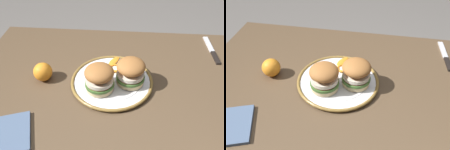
{
  "view_description": "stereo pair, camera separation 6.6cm",
  "coord_description": "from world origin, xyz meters",
  "views": [
    {
      "loc": [
        0.02,
        0.64,
        1.4
      ],
      "look_at": [
        0.07,
        -0.04,
        0.82
      ],
      "focal_mm": 37.67,
      "sensor_mm": 36.0,
      "label": 1
    },
    {
      "loc": [
        -0.05,
        0.63,
        1.4
      ],
      "look_at": [
        0.07,
        -0.04,
        0.82
      ],
      "focal_mm": 37.67,
      "sensor_mm": 36.0,
      "label": 2
    }
  ],
  "objects": [
    {
      "name": "orange_peel_curled",
      "position": [
        0.06,
        -0.1,
        0.8
      ],
      "size": [
        0.07,
        0.07,
        0.01
      ],
      "color": "orange",
      "rests_on": "dinner_plate"
    },
    {
      "name": "table_knife",
      "position": [
        -0.37,
        -0.28,
        0.78
      ],
      "size": [
        0.03,
        0.22,
        0.01
      ],
      "color": "silver",
      "rests_on": "dining_table"
    },
    {
      "name": "orange_peel_strip_long",
      "position": [
        0.14,
        -0.1,
        0.8
      ],
      "size": [
        0.04,
        0.08,
        0.01
      ],
      "color": "orange",
      "rests_on": "dinner_plate"
    },
    {
      "name": "dining_table",
      "position": [
        0.0,
        0.0,
        0.67
      ],
      "size": [
        1.3,
        0.87,
        0.78
      ],
      "color": "brown",
      "rests_on": "ground"
    },
    {
      "name": "folded_napkin",
      "position": [
        0.37,
        0.23,
        0.78
      ],
      "size": [
        0.16,
        0.18,
        0.01
      ],
      "primitive_type": "cube",
      "rotation": [
        0.0,
        0.0,
        1.91
      ],
      "color": "slate",
      "rests_on": "dining_table"
    },
    {
      "name": "sandwich_half_left",
      "position": [
        0.0,
        -0.03,
        0.85
      ],
      "size": [
        0.14,
        0.14,
        0.1
      ],
      "color": "beige",
      "rests_on": "dinner_plate"
    },
    {
      "name": "sandwich_half_right",
      "position": [
        0.11,
        0.01,
        0.85
      ],
      "size": [
        0.15,
        0.15,
        0.1
      ],
      "color": "beige",
      "rests_on": "dinner_plate"
    },
    {
      "name": "dinner_plate",
      "position": [
        0.07,
        -0.04,
        0.79
      ],
      "size": [
        0.32,
        0.32,
        0.02
      ],
      "color": "white",
      "rests_on": "dining_table"
    },
    {
      "name": "orange_peel_strip_short",
      "position": [
        0.07,
        -0.15,
        0.8
      ],
      "size": [
        0.06,
        0.08,
        0.01
      ],
      "color": "orange",
      "rests_on": "dinner_plate"
    },
    {
      "name": "whole_orange",
      "position": [
        0.34,
        -0.04,
        0.81
      ],
      "size": [
        0.07,
        0.07,
        0.07
      ],
      "primitive_type": "sphere",
      "color": "orange",
      "rests_on": "dining_table"
    }
  ]
}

